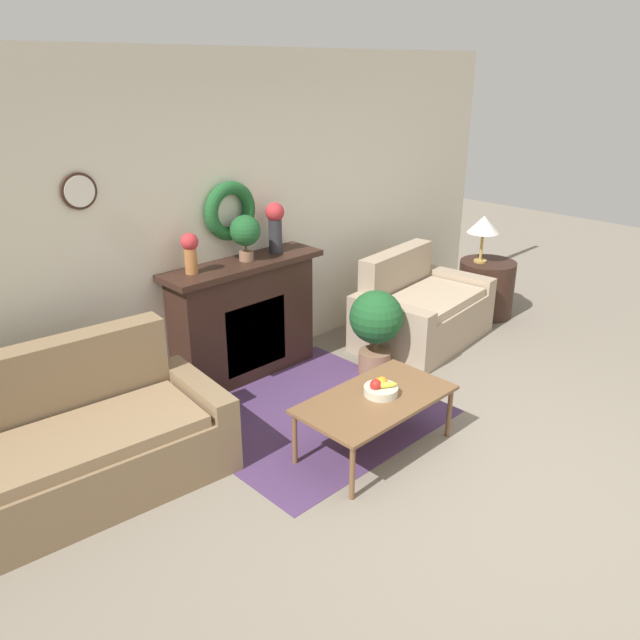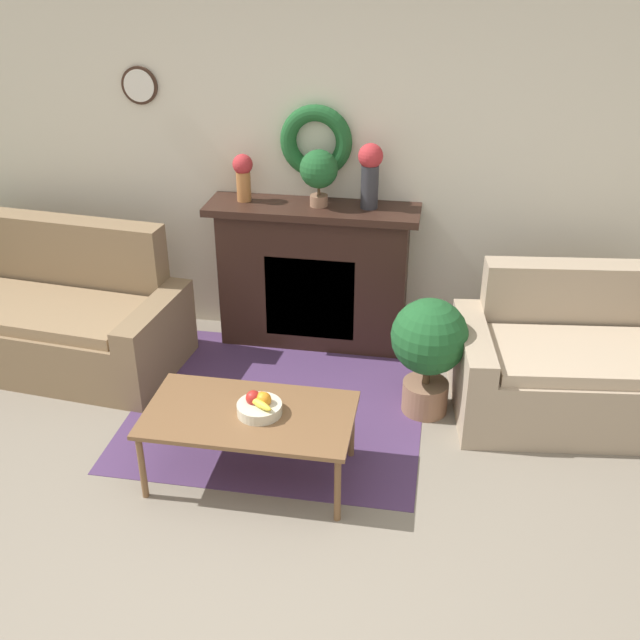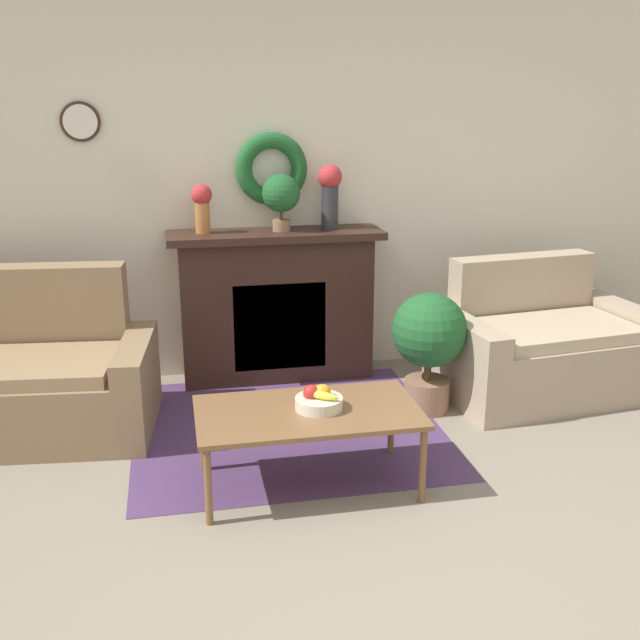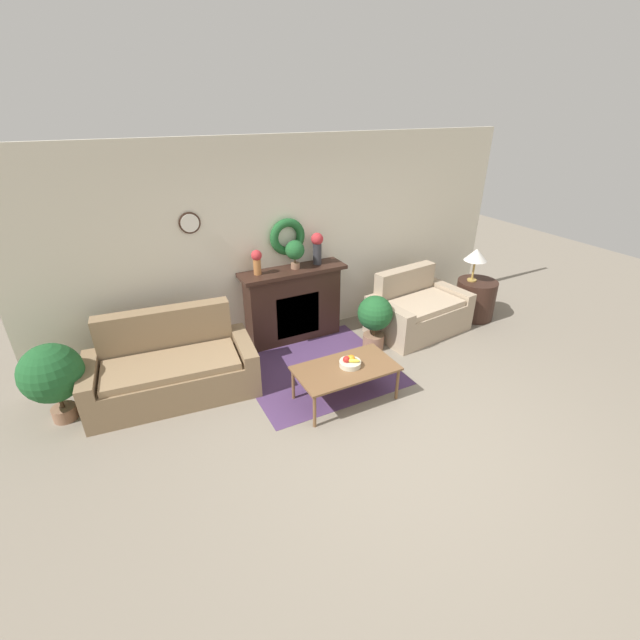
% 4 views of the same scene
% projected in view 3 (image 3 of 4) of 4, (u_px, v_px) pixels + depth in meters
% --- Properties ---
extents(ground_plane, '(16.00, 16.00, 0.00)m').
position_uv_depth(ground_plane, '(392.00, 590.00, 3.05)').
color(ground_plane, gray).
extents(floor_rug, '(1.82, 1.72, 0.01)m').
position_uv_depth(floor_rug, '(287.00, 427.00, 4.53)').
color(floor_rug, '#4C335B').
rests_on(floor_rug, ground_plane).
extents(wall_back, '(6.80, 0.18, 2.70)m').
position_uv_depth(wall_back, '(285.00, 182.00, 5.17)').
color(wall_back, beige).
rests_on(wall_back, ground_plane).
extents(fireplace, '(1.45, 0.41, 1.05)m').
position_uv_depth(fireplace, '(276.00, 305.00, 5.20)').
color(fireplace, '#331E16').
rests_on(fireplace, ground_plane).
extents(loveseat_right, '(1.47, 1.02, 0.87)m').
position_uv_depth(loveseat_right, '(542.00, 348.00, 5.03)').
color(loveseat_right, tan).
rests_on(loveseat_right, ground_plane).
extents(coffee_table, '(1.12, 0.62, 0.42)m').
position_uv_depth(coffee_table, '(308.00, 416.00, 3.76)').
color(coffee_table, brown).
rests_on(coffee_table, ground_plane).
extents(fruit_bowl, '(0.24, 0.24, 0.12)m').
position_uv_depth(fruit_bowl, '(319.00, 400.00, 3.75)').
color(fruit_bowl, beige).
rests_on(fruit_bowl, coffee_table).
extents(vase_on_mantel_left, '(0.14, 0.14, 0.32)m').
position_uv_depth(vase_on_mantel_left, '(202.00, 205.00, 4.91)').
color(vase_on_mantel_left, '#AD6B38').
rests_on(vase_on_mantel_left, fireplace).
extents(vase_on_mantel_right, '(0.16, 0.16, 0.43)m').
position_uv_depth(vase_on_mantel_right, '(330.00, 191.00, 5.05)').
color(vase_on_mantel_right, '#2D2D33').
rests_on(vase_on_mantel_right, fireplace).
extents(potted_plant_on_mantel, '(0.25, 0.25, 0.38)m').
position_uv_depth(potted_plant_on_mantel, '(281.00, 195.00, 4.97)').
color(potted_plant_on_mantel, '#8E664C').
rests_on(potted_plant_on_mantel, fireplace).
extents(potted_plant_floor_by_loveseat, '(0.47, 0.47, 0.77)m').
position_uv_depth(potted_plant_floor_by_loveseat, '(429.00, 339.00, 4.66)').
color(potted_plant_floor_by_loveseat, '#8E664C').
rests_on(potted_plant_floor_by_loveseat, ground_plane).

